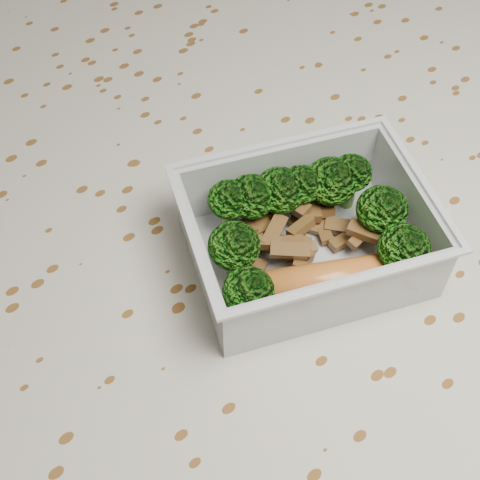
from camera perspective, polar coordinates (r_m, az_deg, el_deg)
dining_table at (r=0.55m, az=0.01°, el=-7.30°), size 1.40×0.90×0.75m
tablecloth at (r=0.51m, az=0.01°, el=-4.46°), size 1.46×0.96×0.19m
lunch_container at (r=0.46m, az=5.68°, el=-0.08°), size 0.20×0.18×0.06m
broccoli_florets at (r=0.46m, az=5.56°, el=2.30°), size 0.15×0.14×0.05m
meat_pile at (r=0.47m, az=4.84°, el=0.66°), size 0.09×0.08×0.03m
sausage at (r=0.45m, az=7.61°, el=-3.42°), size 0.13×0.08×0.03m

